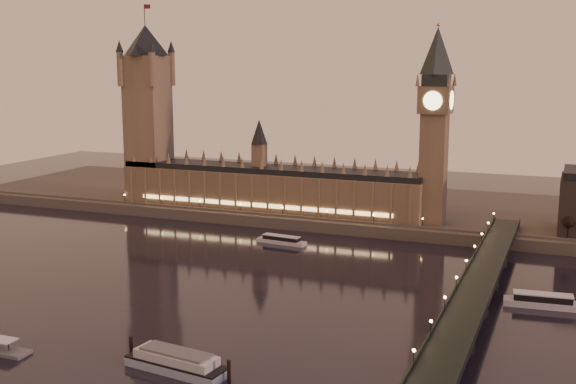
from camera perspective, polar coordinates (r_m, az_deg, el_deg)
name	(u,v)px	position (r m, az deg, el deg)	size (l,w,h in m)	color
ground	(241,287)	(296.96, -3.70, -7.48)	(700.00, 700.00, 0.00)	black
far_embankment	(405,209)	(438.73, 9.24, -1.37)	(560.00, 130.00, 6.00)	#423D35
palace_of_westminster	(269,183)	(415.34, -1.53, 0.73)	(180.00, 26.62, 52.00)	brown
victoria_tower	(148,103)	(448.14, -11.04, 6.92)	(31.68, 31.68, 118.00)	brown
big_ben	(435,114)	(382.96, 11.55, 6.09)	(17.68, 17.68, 104.00)	brown
westminster_bridge	(471,301)	(270.36, 14.29, -8.36)	(13.20, 260.00, 15.30)	black
bare_tree_0	(566,223)	(371.69, 21.09, -2.28)	(5.39, 5.39, 10.95)	black
cruise_boat_a	(281,240)	(364.20, -0.53, -3.81)	(26.53, 8.29, 4.17)	silver
cruise_boat_b	(543,301)	(288.58, 19.49, -8.12)	(28.64, 9.57, 5.19)	silver
moored_barge	(176,362)	(221.47, -8.81, -13.13)	(37.17, 13.19, 6.87)	#96ADBF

